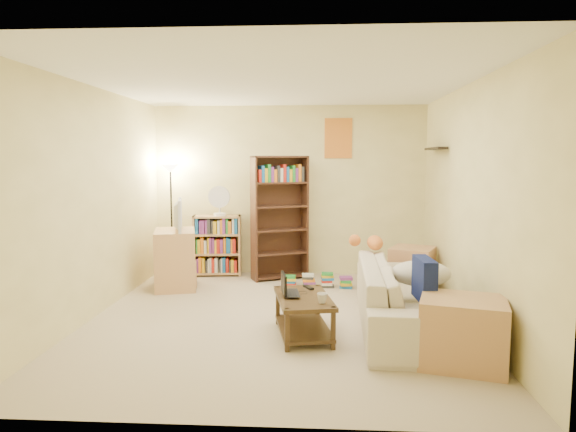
{
  "coord_description": "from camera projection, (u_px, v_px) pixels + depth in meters",
  "views": [
    {
      "loc": [
        0.44,
        -5.37,
        1.72
      ],
      "look_at": [
        0.08,
        0.62,
        1.05
      ],
      "focal_mm": 32.0,
      "sensor_mm": 36.0,
      "label": 1
    }
  ],
  "objects": [
    {
      "name": "laptop_screen",
      "position": [
        284.0,
        284.0,
        4.98
      ],
      "size": [
        0.07,
        0.29,
        0.2
      ],
      "primitive_type": "cube",
      "rotation": [
        0.0,
        0.0,
        0.18
      ],
      "color": "white",
      "rests_on": "laptop"
    },
    {
      "name": "navy_pillow",
      "position": [
        424.0,
        279.0,
        4.68
      ],
      "size": [
        0.16,
        0.44,
        0.39
      ],
      "primitive_type": "cube",
      "rotation": [
        0.0,
        0.0,
        1.63
      ],
      "color": "#121B4F",
      "rests_on": "sofa"
    },
    {
      "name": "book_stacks",
      "position": [
        319.0,
        281.0,
        6.91
      ],
      "size": [
        0.92,
        0.23,
        0.2
      ],
      "color": "red",
      "rests_on": "ground"
    },
    {
      "name": "tv_remote",
      "position": [
        309.0,
        287.0,
        5.26
      ],
      "size": [
        0.12,
        0.16,
        0.02
      ],
      "primitive_type": "cube",
      "rotation": [
        0.0,
        0.0,
        0.48
      ],
      "color": "black",
      "rests_on": "coffee_table"
    },
    {
      "name": "cream_blanket",
      "position": [
        421.0,
        273.0,
        5.21
      ],
      "size": [
        0.6,
        0.43,
        0.26
      ],
      "primitive_type": "ellipsoid",
      "color": "beige",
      "rests_on": "sofa"
    },
    {
      "name": "coffee_table",
      "position": [
        303.0,
        311.0,
        4.98
      ],
      "size": [
        0.65,
        0.96,
        0.4
      ],
      "rotation": [
        0.0,
        0.0,
        0.18
      ],
      "color": "#3F2C18",
      "rests_on": "ground"
    },
    {
      "name": "mug",
      "position": [
        322.0,
        298.0,
        4.73
      ],
      "size": [
        0.12,
        0.12,
        0.09
      ],
      "primitive_type": "imported",
      "rotation": [
        0.0,
        0.0,
        -0.1
      ],
      "color": "silver",
      "rests_on": "coffee_table"
    },
    {
      "name": "side_table",
      "position": [
        412.0,
        270.0,
        6.62
      ],
      "size": [
        0.67,
        0.67,
        0.59
      ],
      "primitive_type": "cube",
      "rotation": [
        0.0,
        0.0,
        -0.41
      ],
      "color": "tan",
      "rests_on": "ground"
    },
    {
      "name": "room",
      "position": [
        277.0,
        168.0,
        5.37
      ],
      "size": [
        4.5,
        4.54,
        2.52
      ],
      "color": "tan",
      "rests_on": "ground"
    },
    {
      "name": "sofa",
      "position": [
        405.0,
        297.0,
        5.2
      ],
      "size": [
        2.3,
        1.05,
        0.65
      ],
      "primitive_type": "imported",
      "rotation": [
        0.0,
        0.0,
        1.53
      ],
      "color": "beige",
      "rests_on": "ground"
    },
    {
      "name": "television",
      "position": [
        174.0,
        215.0,
        6.78
      ],
      "size": [
        0.76,
        0.44,
        0.41
      ],
      "primitive_type": "imported",
      "rotation": [
        0.0,
        0.0,
        1.82
      ],
      "color": "black",
      "rests_on": "tv_stand"
    },
    {
      "name": "desk_fan",
      "position": [
        219.0,
        200.0,
        7.46
      ],
      "size": [
        0.32,
        0.18,
        0.44
      ],
      "color": "white",
      "rests_on": "short_bookshelf"
    },
    {
      "name": "tabby_cat",
      "position": [
        371.0,
        242.0,
        6.04
      ],
      "size": [
        0.51,
        0.2,
        0.18
      ],
      "color": "orange",
      "rests_on": "sofa"
    },
    {
      "name": "floor_lamp",
      "position": [
        171.0,
        187.0,
        7.53
      ],
      "size": [
        0.28,
        0.28,
        1.64
      ],
      "color": "black",
      "rests_on": "ground"
    },
    {
      "name": "tall_bookshelf",
      "position": [
        280.0,
        215.0,
        7.3
      ],
      "size": [
        0.83,
        0.56,
        1.76
      ],
      "rotation": [
        0.0,
        0.0,
        0.41
      ],
      "color": "#43271A",
      "rests_on": "ground"
    },
    {
      "name": "laptop",
      "position": [
        297.0,
        294.0,
        5.0
      ],
      "size": [
        0.39,
        0.3,
        0.03
      ],
      "primitive_type": "imported",
      "rotation": [
        0.0,
        0.0,
        1.7
      ],
      "color": "black",
      "rests_on": "coffee_table"
    },
    {
      "name": "short_bookshelf",
      "position": [
        217.0,
        245.0,
        7.59
      ],
      "size": [
        0.72,
        0.35,
        0.89
      ],
      "rotation": [
        0.0,
        0.0,
        0.11
      ],
      "color": "tan",
      "rests_on": "ground"
    },
    {
      "name": "end_cabinet",
      "position": [
        463.0,
        332.0,
        4.27
      ],
      "size": [
        0.81,
        0.73,
        0.57
      ],
      "primitive_type": "cube",
      "rotation": [
        0.0,
        0.0,
        -0.26
      ],
      "color": "tan",
      "rests_on": "ground"
    },
    {
      "name": "tv_stand",
      "position": [
        175.0,
        259.0,
        6.85
      ],
      "size": [
        0.68,
        0.83,
        0.78
      ],
      "primitive_type": "cube",
      "rotation": [
        0.0,
        0.0,
        0.25
      ],
      "color": "tan",
      "rests_on": "ground"
    }
  ]
}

